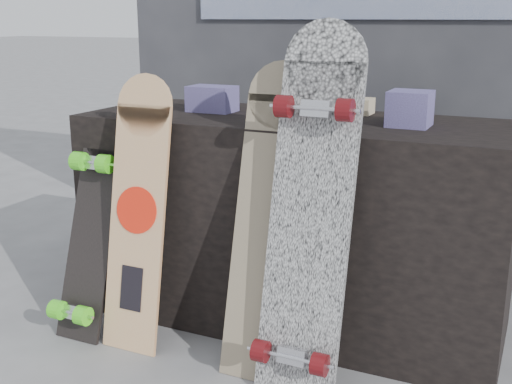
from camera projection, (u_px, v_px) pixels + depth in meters
The scene contains 10 objects.
ground at pixel (236, 376), 2.14m from camera, with size 60.00×60.00×0.00m, color slate.
vendor_table at pixel (293, 221), 2.48m from camera, with size 1.60×0.60×0.80m, color black.
booth at pixel (361, 30), 3.03m from camera, with size 2.40×0.22×2.20m.
merch_box_purple at pixel (212, 99), 2.52m from camera, with size 0.18×0.12×0.10m, color #3C3165.
merch_box_small at pixel (410, 109), 2.18m from camera, with size 0.14×0.14×0.12m, color #3C3165.
merch_box_flat at pixel (344, 105), 2.48m from camera, with size 0.22×0.10×0.06m, color #D1B78C.
longboard_geisha at pixel (138, 206), 2.26m from camera, with size 0.22×0.21×0.98m.
longboard_celtic at pixel (268, 211), 2.10m from camera, with size 0.23×0.28×1.03m.
longboard_cascadia at pixel (310, 205), 1.97m from camera, with size 0.26×0.33×1.16m.
skateboard_dark at pixel (91, 224), 2.38m from camera, with size 0.19×0.34×0.82m.
Camera 1 is at (0.86, -1.70, 1.16)m, focal length 45.00 mm.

